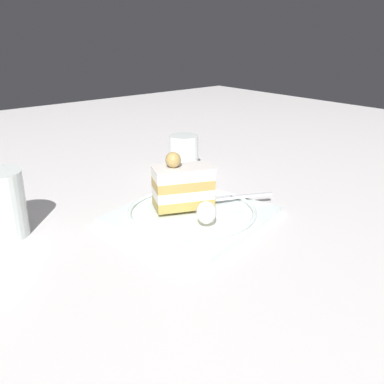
{
  "coord_description": "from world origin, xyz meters",
  "views": [
    {
      "loc": [
        0.54,
        -0.46,
        0.3
      ],
      "look_at": [
        0.03,
        -0.02,
        0.05
      ],
      "focal_mm": 41.27,
      "sensor_mm": 36.0,
      "label": 1
    }
  ],
  "objects_px": {
    "dessert_plate": "(192,214)",
    "cake_slice": "(183,186)",
    "fork": "(238,197)",
    "whipped_cream_dollop": "(206,213)",
    "drink_glass_far": "(184,155)"
  },
  "relations": [
    {
      "from": "fork",
      "to": "drink_glass_far",
      "type": "distance_m",
      "value": 0.23
    },
    {
      "from": "dessert_plate",
      "to": "cake_slice",
      "type": "bearing_deg",
      "value": -170.58
    },
    {
      "from": "dessert_plate",
      "to": "cake_slice",
      "type": "relative_size",
      "value": 2.47
    },
    {
      "from": "whipped_cream_dollop",
      "to": "drink_glass_far",
      "type": "distance_m",
      "value": 0.31
    },
    {
      "from": "fork",
      "to": "dessert_plate",
      "type": "bearing_deg",
      "value": -99.06
    },
    {
      "from": "dessert_plate",
      "to": "whipped_cream_dollop",
      "type": "height_order",
      "value": "whipped_cream_dollop"
    },
    {
      "from": "dessert_plate",
      "to": "whipped_cream_dollop",
      "type": "distance_m",
      "value": 0.07
    },
    {
      "from": "dessert_plate",
      "to": "fork",
      "type": "distance_m",
      "value": 0.1
    },
    {
      "from": "dessert_plate",
      "to": "cake_slice",
      "type": "distance_m",
      "value": 0.05
    },
    {
      "from": "drink_glass_far",
      "to": "whipped_cream_dollop",
      "type": "bearing_deg",
      "value": -32.84
    },
    {
      "from": "cake_slice",
      "to": "fork",
      "type": "xyz_separation_m",
      "value": [
        0.04,
        0.1,
        -0.03
      ]
    },
    {
      "from": "whipped_cream_dollop",
      "to": "dessert_plate",
      "type": "bearing_deg",
      "value": 161.28
    },
    {
      "from": "cake_slice",
      "to": "fork",
      "type": "distance_m",
      "value": 0.11
    },
    {
      "from": "whipped_cream_dollop",
      "to": "fork",
      "type": "height_order",
      "value": "whipped_cream_dollop"
    },
    {
      "from": "cake_slice",
      "to": "fork",
      "type": "relative_size",
      "value": 0.99
    }
  ]
}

